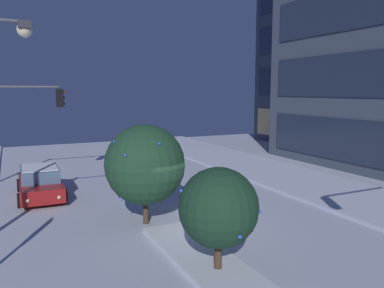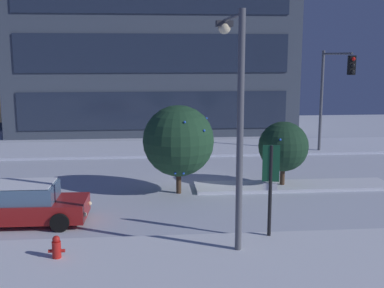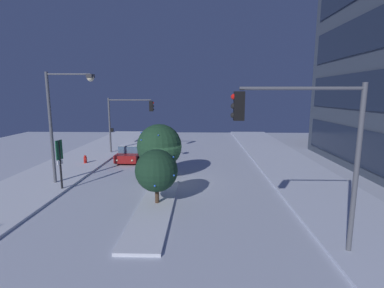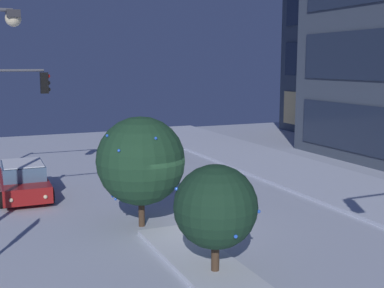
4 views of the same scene
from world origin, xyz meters
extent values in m
plane|color=silver|center=(0.00, 0.00, 0.00)|extent=(52.00, 52.00, 0.00)
cube|color=silver|center=(0.00, 9.10, 0.07)|extent=(52.00, 5.20, 0.14)
cube|color=silver|center=(4.49, -0.58, 0.07)|extent=(9.00, 1.80, 0.14)
cube|color=#384251|center=(-13.71, 23.58, 8.09)|extent=(15.63, 10.70, 16.18)
cube|color=#E5C67F|center=(-13.71, 18.19, 2.02)|extent=(14.07, 0.10, 2.70)
cube|color=#232D42|center=(-13.71, 18.19, 6.07)|extent=(14.07, 0.10, 2.70)
cube|color=#232D42|center=(-13.71, 18.19, 10.11)|extent=(14.07, 0.10, 2.70)
cube|color=maroon|center=(-6.68, -4.50, 0.53)|extent=(4.67, 1.96, 0.66)
cube|color=slate|center=(-6.68, -4.50, 1.14)|extent=(2.54, 1.74, 0.60)
cube|color=white|center=(-6.68, -4.50, 1.47)|extent=(2.35, 1.62, 0.04)
sphere|color=#F9E5B2|center=(-4.32, -3.91, 0.50)|extent=(0.16, 0.16, 0.16)
sphere|color=#F9E5B2|center=(-4.35, -5.18, 0.50)|extent=(0.16, 0.16, 0.16)
cylinder|color=black|center=(-5.13, -3.59, 0.33)|extent=(0.66, 0.23, 0.66)
cylinder|color=black|center=(-5.16, -5.47, 0.33)|extent=(0.66, 0.23, 0.66)
cylinder|color=black|center=(-8.19, -3.54, 0.33)|extent=(0.66, 0.23, 0.66)
cylinder|color=black|center=(-8.22, -5.42, 0.33)|extent=(0.66, 0.23, 0.66)
cylinder|color=#565960|center=(-9.45, -5.19, 5.36)|extent=(0.12, 4.20, 0.12)
cube|color=black|center=(-9.45, -3.09, 4.76)|extent=(0.32, 0.36, 1.00)
sphere|color=red|center=(-9.45, -2.90, 5.08)|extent=(0.20, 0.20, 0.20)
sphere|color=black|center=(-9.45, -2.90, 4.76)|extent=(0.20, 0.20, 0.20)
sphere|color=black|center=(-9.45, -2.90, 4.44)|extent=(0.20, 0.20, 0.20)
cube|color=#333338|center=(0.52, -5.13, 7.03)|extent=(0.56, 0.36, 0.20)
sphere|color=#F9E5B2|center=(0.52, -5.13, 6.90)|extent=(0.44, 0.44, 0.44)
cylinder|color=#473323|center=(3.99, -0.57, 0.48)|extent=(0.22, 0.22, 0.96)
sphere|color=#193823|center=(3.99, -0.57, 1.92)|extent=(2.26, 2.26, 2.26)
sphere|color=blue|center=(3.46, -0.60, 0.91)|extent=(0.10, 0.10, 0.10)
sphere|color=blue|center=(5.02, -0.51, 1.42)|extent=(0.10, 0.10, 0.10)
sphere|color=blue|center=(3.90, 0.33, 2.63)|extent=(0.10, 0.10, 0.10)
sphere|color=blue|center=(3.50, 0.46, 1.79)|extent=(0.10, 0.10, 0.10)
sphere|color=blue|center=(3.58, -1.51, 2.40)|extent=(0.10, 0.10, 0.10)
sphere|color=blue|center=(3.06, 0.05, 2.18)|extent=(0.10, 0.10, 0.10)
sphere|color=blue|center=(4.57, 0.42, 1.83)|extent=(0.10, 0.10, 0.10)
cylinder|color=#473323|center=(-0.80, -1.09, 0.52)|extent=(0.22, 0.22, 1.03)
sphere|color=#1E4228|center=(-0.80, -1.09, 2.35)|extent=(3.09, 3.09, 3.09)
sphere|color=blue|center=(-1.40, -0.67, 0.97)|extent=(0.10, 0.10, 0.10)
sphere|color=blue|center=(0.20, -2.13, 2.94)|extent=(0.10, 0.10, 0.10)
sphere|color=blue|center=(-0.65, -2.06, 1.13)|extent=(0.10, 0.10, 0.10)
sphere|color=blue|center=(-1.00, -2.07, 1.14)|extent=(0.10, 0.10, 0.10)
sphere|color=blue|center=(-1.49, 0.17, 1.74)|extent=(0.10, 0.10, 0.10)
sphere|color=blue|center=(0.43, -0.97, 3.30)|extent=(0.10, 0.10, 0.10)
sphere|color=blue|center=(-1.86, -0.20, 3.08)|extent=(0.10, 0.10, 0.10)
sphere|color=blue|center=(-0.61, -2.30, 3.32)|extent=(0.10, 0.10, 0.10)
camera|label=1|loc=(13.01, -5.68, 5.13)|focal=35.93mm
camera|label=2|loc=(-2.02, -21.70, 5.97)|focal=45.39mm
camera|label=3|loc=(18.47, 1.74, 5.86)|focal=26.60mm
camera|label=4|loc=(15.60, -6.32, 5.67)|focal=47.18mm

